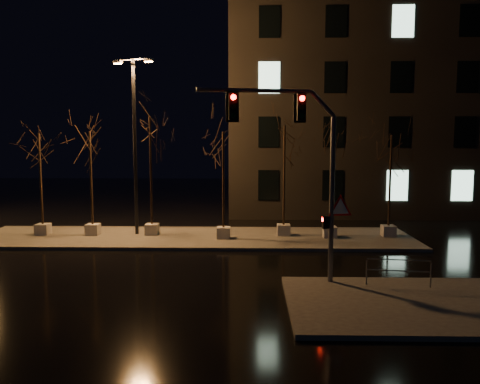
{
  "coord_description": "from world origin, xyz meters",
  "views": [
    {
      "loc": [
        2.89,
        -17.16,
        4.92
      ],
      "look_at": [
        2.44,
        2.41,
        2.8
      ],
      "focal_mm": 35.0,
      "sensor_mm": 36.0,
      "label": 1
    }
  ],
  "objects": [
    {
      "name": "ground",
      "position": [
        0.0,
        0.0,
        0.0
      ],
      "size": [
        90.0,
        90.0,
        0.0
      ],
      "primitive_type": "plane",
      "color": "black",
      "rests_on": "ground"
    },
    {
      "name": "median",
      "position": [
        0.0,
        6.0,
        0.07
      ],
      "size": [
        22.0,
        5.0,
        0.15
      ],
      "primitive_type": "cube",
      "color": "#45433E",
      "rests_on": "ground"
    },
    {
      "name": "sidewalk_corner",
      "position": [
        7.5,
        -3.5,
        0.07
      ],
      "size": [
        7.0,
        5.0,
        0.15
      ],
      "primitive_type": "cube",
      "color": "#45433E",
      "rests_on": "ground"
    },
    {
      "name": "building",
      "position": [
        14.0,
        18.0,
        7.5
      ],
      "size": [
        25.0,
        12.0,
        15.0
      ],
      "primitive_type": "cube",
      "color": "black",
      "rests_on": "ground"
    },
    {
      "name": "tree_0",
      "position": [
        -7.81,
        6.31,
        4.2
      ],
      "size": [
        1.8,
        1.8,
        5.33
      ],
      "color": "#AAA69F",
      "rests_on": "median"
    },
    {
      "name": "tree_1",
      "position": [
        -5.23,
        6.32,
        4.26
      ],
      "size": [
        1.8,
        1.8,
        5.42
      ],
      "color": "#AAA69F",
      "rests_on": "median"
    },
    {
      "name": "tree_2",
      "position": [
        -2.2,
        6.45,
        4.84
      ],
      "size": [
        1.8,
        1.8,
        6.18
      ],
      "color": "#AAA69F",
      "rests_on": "median"
    },
    {
      "name": "tree_3",
      "position": [
        1.54,
        5.61,
        4.24
      ],
      "size": [
        1.8,
        1.8,
        5.39
      ],
      "color": "#AAA69F",
      "rests_on": "median"
    },
    {
      "name": "tree_4",
      "position": [
        4.57,
        6.45,
        4.48
      ],
      "size": [
        1.8,
        1.8,
        5.71
      ],
      "color": "#AAA69F",
      "rests_on": "median"
    },
    {
      "name": "tree_5",
      "position": [
        6.84,
        5.93,
        4.2
      ],
      "size": [
        1.8,
        1.8,
        5.34
      ],
      "color": "#AAA69F",
      "rests_on": "median"
    },
    {
      "name": "tree_6",
      "position": [
        9.86,
        6.3,
        4.11
      ],
      "size": [
        1.8,
        1.8,
        5.22
      ],
      "color": "#AAA69F",
      "rests_on": "median"
    },
    {
      "name": "traffic_signal_mast",
      "position": [
        4.59,
        -1.7,
        4.39
      ],
      "size": [
        5.22,
        1.01,
        6.45
      ],
      "rotation": [
        0.0,
        0.0,
        0.19
      ],
      "color": "slate",
      "rests_on": "sidewalk_corner"
    },
    {
      "name": "streetlight_main",
      "position": [
        -3.02,
        6.59,
        5.28
      ],
      "size": [
        2.18,
        0.91,
        8.9
      ],
      "rotation": [
        0.0,
        0.0,
        -0.31
      ],
      "color": "black",
      "rests_on": "median"
    },
    {
      "name": "guard_rail_a",
      "position": [
        7.78,
        -1.96,
        0.74
      ],
      "size": [
        2.07,
        0.33,
        0.9
      ],
      "rotation": [
        0.0,
        0.0,
        -0.14
      ],
      "color": "slate",
      "rests_on": "sidewalk_corner"
    }
  ]
}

